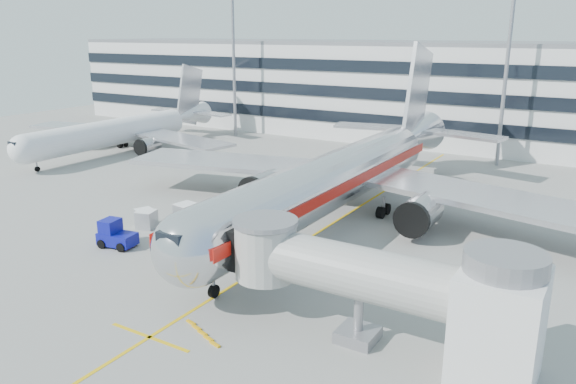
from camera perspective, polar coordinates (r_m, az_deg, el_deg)
The scene contains 15 objects.
ground at distance 44.46m, azimuth -1.06°, elevation -6.68°, with size 180.00×180.00×0.00m, color gray.
lead_in_line at distance 52.63m, azimuth 4.77°, elevation -3.06°, with size 0.25×70.00×0.01m, color gold.
stop_bar at distance 34.68m, azimuth -13.89°, elevation -14.13°, with size 6.00×0.25×0.01m, color gold.
main_jet at distance 52.91m, azimuth 5.71°, elevation 1.80°, with size 50.95×48.70×16.06m.
jet_bridge at distance 31.34m, azimuth 10.15°, elevation -9.31°, with size 17.80×4.50×7.00m.
terminal at distance 95.63m, azimuth 18.05°, elevation 9.63°, with size 150.00×24.25×15.60m.
light_mast_west at distance 95.53m, azimuth -5.57°, elevation 14.57°, with size 2.40×1.20×25.45m.
light_mast_centre at distance 77.95m, azimuth 21.49°, elevation 13.27°, with size 2.40×1.20×25.45m.
second_jet at distance 86.46m, azimuth -16.33°, elevation 6.06°, with size 38.21×36.52×12.04m.
belt_loader at distance 46.88m, azimuth -10.23°, elevation -4.98°, with size 4.20×2.46×1.96m.
baggage_tug at distance 48.48m, azimuth -17.14°, elevation -4.19°, with size 3.26×2.33×2.28m.
cargo_container_left at distance 52.91m, azimuth -14.34°, elevation -2.51°, with size 1.94×1.94×1.57m.
cargo_container_right at distance 52.68m, azimuth -10.28°, elevation -2.16°, with size 2.05×2.05×1.89m.
cargo_container_front at distance 52.22m, azimuth -14.18°, elevation -2.71°, with size 1.88×1.88×1.64m.
ramp_worker at distance 44.60m, azimuth -8.36°, elevation -5.63°, with size 0.60×0.40×1.66m, color #99FD1A.
Camera 1 is at (21.96, -34.66, 17.14)m, focal length 35.00 mm.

